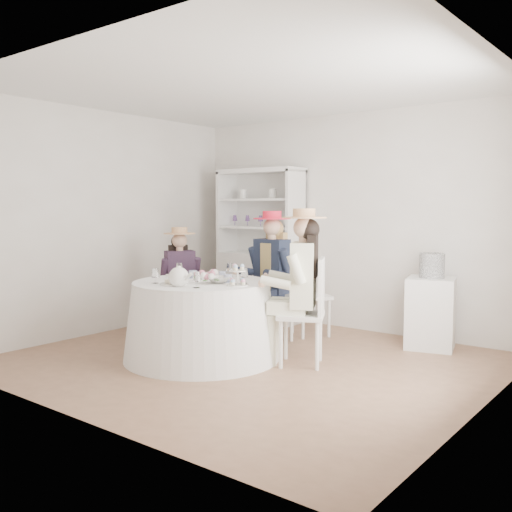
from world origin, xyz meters
The scene contains 23 objects.
ground centered at (0.00, 0.00, 0.00)m, with size 4.50×4.50×0.00m, color brown.
ceiling centered at (0.00, 0.00, 2.70)m, with size 4.50×4.50×0.00m, color white.
wall_back centered at (0.00, 2.00, 1.35)m, with size 4.50×4.50×0.00m, color silver.
wall_front centered at (0.00, -2.00, 1.35)m, with size 4.50×4.50×0.00m, color silver.
wall_left centered at (-2.25, 0.00, 1.35)m, with size 4.50×4.50×0.00m, color silver.
wall_right centered at (2.25, 0.00, 1.35)m, with size 4.50×4.50×0.00m, color silver.
tea_table centered at (-0.45, -0.22, 0.39)m, with size 1.58×1.58×0.79m.
hutch centered at (-1.21, 1.77, 0.73)m, with size 1.35×0.82×2.05m.
side_table centered at (1.23, 1.63, 0.39)m, with size 0.50×0.50×0.77m, color silver.
hatbox centered at (1.23, 1.63, 0.91)m, with size 0.27×0.27×0.27m, color black.
guest_left centered at (-1.30, 0.32, 0.73)m, with size 0.55×0.51×1.30m.
guest_mid centered at (-0.32, 0.79, 0.85)m, with size 0.54×0.57×1.49m.
guest_right centered at (0.47, 0.20, 0.86)m, with size 0.65×0.59×1.53m.
spare_chair centered at (-0.18, 1.29, 0.54)m, with size 0.58×0.58×1.01m.
teacup_a centered at (-0.69, -0.09, 0.83)m, with size 0.09×0.09×0.07m, color white.
teacup_b centered at (-0.39, 0.03, 0.83)m, with size 0.08×0.08×0.07m, color white.
teacup_c centered at (-0.19, -0.11, 0.83)m, with size 0.09×0.09×0.07m, color white.
flower_bowl centered at (-0.23, -0.21, 0.82)m, with size 0.22×0.22×0.05m, color white.
flower_arrangement centered at (-0.27, -0.30, 0.87)m, with size 0.17×0.16×0.06m.
table_teapot centered at (-0.37, -0.61, 0.88)m, with size 0.27×0.19×0.21m.
sandwich_plate centered at (-0.50, -0.56, 0.81)m, with size 0.27×0.27×0.06m.
cupcake_stand centered at (0.04, -0.23, 0.86)m, with size 0.21×0.21×0.20m.
stemware_set centered at (-0.45, -0.22, 0.87)m, with size 0.95×0.92×0.15m.
Camera 1 is at (3.49, -4.38, 1.55)m, focal length 40.00 mm.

